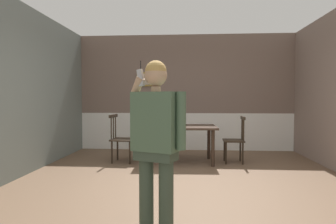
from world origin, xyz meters
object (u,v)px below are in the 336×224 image
(chair_near_window, at_px, (235,140))
(person_figure, at_px, (157,135))
(dining_table, at_px, (178,131))
(chair_by_doorway, at_px, (122,138))

(chair_near_window, relative_size, person_figure, 0.57)
(dining_table, relative_size, chair_near_window, 1.66)
(chair_near_window, xyz_separation_m, chair_by_doorway, (-2.28, -0.08, 0.02))
(dining_table, distance_m, person_figure, 3.13)
(chair_near_window, bearing_deg, chair_by_doorway, 93.44)
(chair_by_doorway, height_order, person_figure, person_figure)
(dining_table, bearing_deg, chair_near_window, 2.04)
(dining_table, height_order, person_figure, person_figure)
(chair_near_window, height_order, chair_by_doorway, chair_by_doorway)
(chair_by_doorway, distance_m, person_figure, 3.29)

